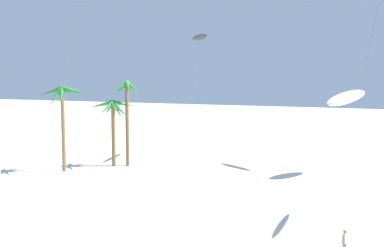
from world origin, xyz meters
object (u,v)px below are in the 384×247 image
at_px(palm_tree_2, 127,98).
at_px(flying_kite_2, 200,37).
at_px(person_near_right, 345,242).
at_px(flying_kite_4, 346,98).
at_px(palm_tree_0, 63,100).
at_px(palm_tree_1, 113,113).

xyz_separation_m(palm_tree_2, flying_kite_2, (5.64, 7.92, 7.20)).
bearing_deg(flying_kite_2, person_near_right, -52.94).
bearing_deg(flying_kite_4, palm_tree_2, -169.54).
distance_m(palm_tree_0, palm_tree_1, 5.77).
bearing_deg(flying_kite_2, palm_tree_2, -125.45).
bearing_deg(palm_tree_1, palm_tree_2, 31.49).
relative_size(palm_tree_0, flying_kite_2, 0.59).
bearing_deg(palm_tree_1, palm_tree_0, -127.78).
distance_m(palm_tree_1, flying_kite_4, 25.05).
height_order(palm_tree_1, flying_kite_4, flying_kite_4).
height_order(palm_tree_1, palm_tree_2, palm_tree_2).
xyz_separation_m(palm_tree_0, flying_kite_4, (27.86, 9.46, 0.38)).
bearing_deg(palm_tree_2, palm_tree_0, -132.17).
xyz_separation_m(palm_tree_0, palm_tree_2, (4.70, 5.19, 0.08)).
xyz_separation_m(palm_tree_1, palm_tree_2, (1.29, 0.79, 1.61)).
distance_m(palm_tree_0, palm_tree_2, 7.00).
relative_size(flying_kite_2, flying_kite_4, 1.71).
height_order(palm_tree_0, palm_tree_1, palm_tree_0).
height_order(palm_tree_2, flying_kite_4, palm_tree_2).
height_order(flying_kite_2, flying_kite_4, flying_kite_2).
height_order(palm_tree_0, palm_tree_2, palm_tree_2).
bearing_deg(palm_tree_2, flying_kite_4, 10.46).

